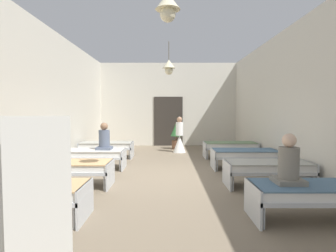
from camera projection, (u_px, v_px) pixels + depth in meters
The scene contains 14 objects.
ground_plane at pixel (168, 178), 7.20m from camera, with size 7.21×13.26×0.10m, color #7A6B56.
room_shell at pixel (168, 101), 8.50m from camera, with size 7.01×12.86×4.04m.
bed_left_row_0 at pixel (26, 193), 4.32m from camera, with size 1.90×0.84×0.57m.
bed_right_row_0 at pixel (311, 192), 4.33m from camera, with size 1.90×0.84×0.57m.
bed_left_row_1 at pixel (69, 168), 6.22m from camera, with size 1.90×0.84×0.57m.
bed_right_row_1 at pixel (267, 167), 6.23m from camera, with size 1.90×0.84×0.57m.
bed_left_row_2 at pixel (92, 154), 8.12m from camera, with size 1.90×0.84×0.57m.
bed_right_row_2 at pixel (244, 154), 8.12m from camera, with size 1.90×0.84×0.57m.
bed_left_row_3 at pixel (106, 146), 10.01m from camera, with size 1.90×0.84×0.57m.
bed_right_row_3 at pixel (229, 146), 10.02m from camera, with size 1.90×0.84×0.57m.
nurse_near_aisle at pixel (179, 140), 11.31m from camera, with size 0.52×0.52×1.49m.
patient_seated_primary at pixel (104, 140), 8.12m from camera, with size 0.44×0.44×0.80m.
patient_seated_secondary at pixel (288, 165), 4.36m from camera, with size 0.44×0.44×0.80m.
potted_plant at pixel (176, 133), 12.25m from camera, with size 0.51×0.51×1.20m.
Camera 1 is at (-0.01, -7.11, 1.74)m, focal length 29.29 mm.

